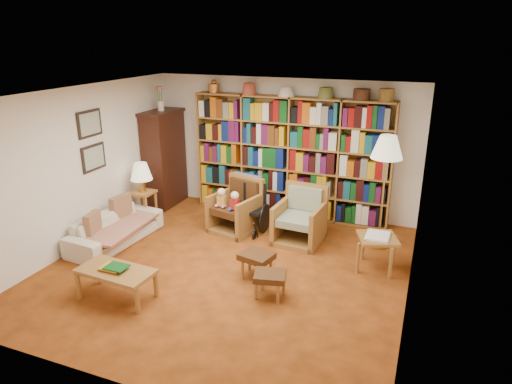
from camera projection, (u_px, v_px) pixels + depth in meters
The scene contains 23 objects.
floor at pixel (228, 268), 6.66m from camera, with size 5.00×5.00×0.00m, color #9A4917.
ceiling at pixel (223, 94), 5.84m from camera, with size 5.00×5.00×0.00m, color white.
wall_back at pixel (283, 147), 8.45m from camera, with size 5.00×5.00×0.00m, color white.
wall_front at pixel (107, 270), 4.05m from camera, with size 5.00×5.00×0.00m, color white.
wall_left at pixel (80, 168), 7.11m from camera, with size 5.00×5.00×0.00m, color white.
wall_right at pixel (417, 211), 5.39m from camera, with size 5.00×5.00×0.00m, color white.
bookshelf at pixel (290, 154), 8.26m from camera, with size 3.60×0.30×2.42m.
curio_cabinet at pixel (164, 157), 8.88m from camera, with size 0.50×0.95×2.40m.
framed_pictures at pixel (92, 141), 7.24m from camera, with size 0.03×0.52×0.97m.
sofa at pixel (115, 229), 7.39m from camera, with size 0.66×1.68×0.49m, color beige.
sofa_throw at pixel (118, 226), 7.35m from camera, with size 0.73×1.37×0.04m, color beige.
cushion_left at pixel (121, 208), 7.67m from camera, with size 0.13×0.41×0.41m, color maroon.
cushion_right at pixel (93, 224), 7.06m from camera, with size 0.11×0.36×0.36m, color maroon.
side_table_lamp at pixel (143, 199), 8.21m from camera, with size 0.39×0.39×0.56m.
table_lamp at pixel (141, 172), 8.04m from camera, with size 0.39×0.39×0.53m.
armchair_leather at pixel (237, 208), 7.89m from camera, with size 0.91×0.92×0.92m.
armchair_sage at pixel (301, 220), 7.47m from camera, with size 0.78×0.81×0.91m.
wheelchair at pixel (252, 210), 7.81m from camera, with size 0.47×0.66×0.82m.
floor_lamp at pixel (387, 152), 6.82m from camera, with size 0.48×0.48×1.81m.
side_table_papers at pixel (377, 242), 6.50m from camera, with size 0.67×0.67×0.54m.
footstool_a at pixel (257, 258), 6.31m from camera, with size 0.50×0.45×0.37m.
footstool_b at pixel (270, 278), 5.85m from camera, with size 0.47×0.42×0.34m.
coffee_table at pixel (116, 273), 5.81m from camera, with size 1.02×0.56×0.45m.
Camera 1 is at (2.54, -5.37, 3.25)m, focal length 32.00 mm.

